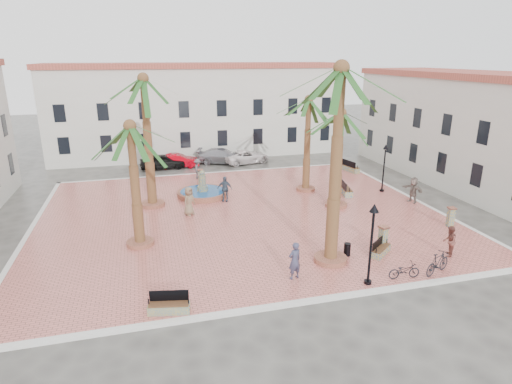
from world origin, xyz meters
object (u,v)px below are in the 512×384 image
at_px(bollard_e, 451,217).
at_px(pedestrian_fountain_b, 225,189).
at_px(lamppost_s, 372,231).
at_px(pedestrian_fountain_a, 189,201).
at_px(palm_sw, 131,141).
at_px(bench_se, 381,250).
at_px(palm_ne, 308,110).
at_px(bicycle_b, 438,263).
at_px(car_white, 247,157).
at_px(lamppost_e, 385,160).
at_px(litter_bin, 347,249).
at_px(fountain, 203,192).
at_px(bench_s, 169,307).
at_px(cyclist_b, 449,241).
at_px(bench_ne, 350,168).
at_px(bench_e, 346,190).
at_px(palm_s, 340,90).
at_px(car_red, 178,161).
at_px(palm_nw, 144,93).
at_px(bollard_se, 383,237).
at_px(bicycle_a, 404,271).
at_px(palm_e, 341,125).
at_px(pedestrian_east, 413,190).
at_px(car_silver, 223,156).
at_px(pedestrian_north, 198,169).
at_px(car_black, 163,161).

height_order(bollard_e, pedestrian_fountain_b, pedestrian_fountain_b).
height_order(lamppost_s, pedestrian_fountain_a, lamppost_s).
xyz_separation_m(palm_sw, bench_se, (12.32, -4.57, -5.60)).
height_order(palm_ne, bicycle_b, palm_ne).
bearing_deg(car_white, bollard_e, -170.96).
xyz_separation_m(lamppost_e, bollard_e, (0.26, -7.47, -1.87)).
bearing_deg(litter_bin, fountain, 116.03).
bearing_deg(bench_s, cyclist_b, 17.10).
bearing_deg(pedestrian_fountain_a, cyclist_b, -81.44).
bearing_deg(palm_ne, bench_s, -128.98).
relative_size(lamppost_e, car_white, 0.79).
xyz_separation_m(bench_ne, cyclist_b, (-3.00, -17.02, 0.54)).
bearing_deg(bench_e, litter_bin, 166.42).
distance_m(palm_s, car_red, 24.22).
distance_m(palm_nw, bench_s, 15.53).
bearing_deg(car_white, bollard_se, 172.99).
relative_size(bicycle_a, bicycle_b, 0.83).
bearing_deg(car_white, palm_e, 178.10).
height_order(lamppost_e, bollard_se, lamppost_e).
relative_size(palm_ne, pedestrian_east, 3.93).
xyz_separation_m(palm_e, car_silver, (-5.20, 15.00, -5.11)).
relative_size(bollard_se, car_white, 0.28).
bearing_deg(car_silver, bicycle_b, -149.32).
bearing_deg(bench_s, bench_ne, 57.80).
relative_size(bicycle_b, pedestrian_fountain_b, 1.00).
relative_size(palm_nw, pedestrian_fountain_a, 4.72).
bearing_deg(litter_bin, bench_se, -10.81).
xyz_separation_m(bench_s, pedestrian_fountain_b, (4.92, 13.28, 0.67)).
distance_m(litter_bin, car_red, 22.79).
xyz_separation_m(bench_ne, pedestrian_east, (0.33, -8.97, 0.64)).
relative_size(palm_nw, car_white, 1.94).
height_order(palm_sw, bench_se, palm_sw).
height_order(bench_se, bicycle_b, bicycle_b).
distance_m(litter_bin, pedestrian_fountain_a, 11.02).
distance_m(palm_ne, bollard_e, 12.33).
xyz_separation_m(palm_sw, cyclist_b, (15.62, -5.65, -5.01)).
relative_size(bench_se, pedestrian_north, 0.91).
distance_m(palm_s, cyclist_b, 9.97).
xyz_separation_m(bench_s, bicycle_a, (10.92, -0.02, 0.15)).
bearing_deg(palm_sw, car_black, 82.62).
distance_m(fountain, car_red, 9.72).
relative_size(bench_ne, lamppost_e, 0.55).
distance_m(fountain, palm_e, 11.29).
bearing_deg(lamppost_s, pedestrian_east, 47.27).
xyz_separation_m(lamppost_e, car_white, (-7.81, 12.21, -2.01)).
distance_m(palm_ne, car_silver, 13.08).
xyz_separation_m(bench_se, litter_bin, (-1.79, 0.34, 0.11)).
bearing_deg(bicycle_b, pedestrian_fountain_b, 8.11).
bearing_deg(palm_sw, car_white, 59.23).
bearing_deg(pedestrian_fountain_b, car_red, 125.12).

